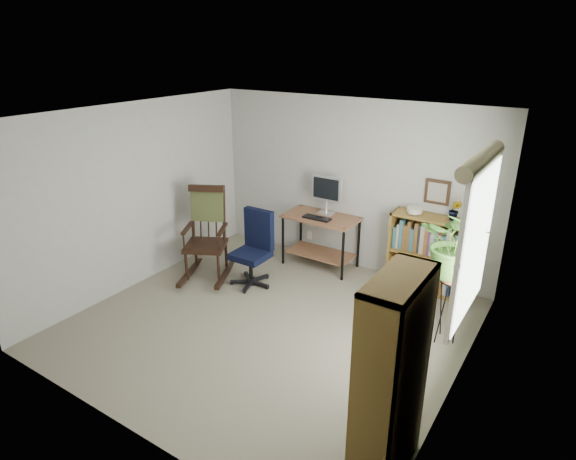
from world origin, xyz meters
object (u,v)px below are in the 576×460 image
Objects in this scene: desk at (320,241)px; low_bookshelf at (427,254)px; office_chair at (250,249)px; rocking_chair at (205,234)px; tall_bookshelf at (391,382)px.

desk is 1.03× the size of low_bookshelf.
desk is 1.15m from office_chair.
rocking_chair is at bearing -167.96° from office_chair.
office_chair is at bearing -115.23° from desk.
rocking_chair is 2.97m from low_bookshelf.
desk is 1.52m from low_bookshelf.
tall_bookshelf reaches higher than office_chair.
rocking_chair is 0.77× the size of tall_bookshelf.
office_chair reaches higher than desk.
desk is 0.83× the size of rocking_chair.
tall_bookshelf is (0.69, -3.03, 0.32)m from low_bookshelf.
tall_bookshelf reaches higher than rocking_chair.
low_bookshelf is at bearing 102.85° from tall_bookshelf.
desk is 1.02× the size of office_chair.
low_bookshelf is at bearing -1.66° from rocking_chair.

